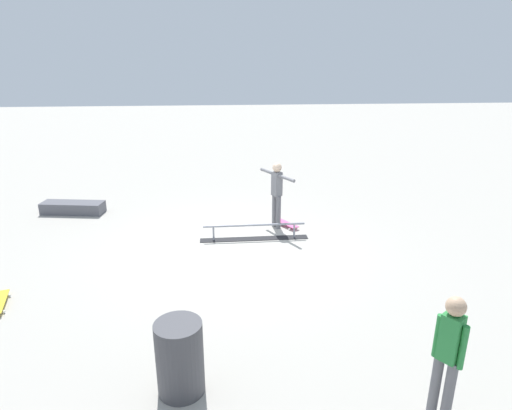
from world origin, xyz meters
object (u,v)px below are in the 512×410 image
(trash_bin, at_px, (180,358))
(skater_main, at_px, (277,191))
(skateboard_main, at_px, (285,223))
(bystander_green_shirt, at_px, (448,352))
(grind_rail, at_px, (254,233))
(skate_ledge, at_px, (73,208))

(trash_bin, bearing_deg, skater_main, -109.40)
(skater_main, bearing_deg, skateboard_main, 74.66)
(skater_main, relative_size, skateboard_main, 2.07)
(skateboard_main, bearing_deg, skater_main, -108.68)
(skateboard_main, distance_m, bystander_green_shirt, 6.23)
(grind_rail, relative_size, trash_bin, 2.57)
(trash_bin, bearing_deg, skate_ledge, -63.49)
(skate_ledge, height_order, trash_bin, trash_bin)
(grind_rail, xyz_separation_m, bystander_green_shirt, (-1.72, 5.36, 0.73))
(grind_rail, height_order, skate_ledge, grind_rail)
(grind_rail, bearing_deg, skater_main, -131.54)
(grind_rail, relative_size, skater_main, 1.53)
(bystander_green_shirt, bearing_deg, skater_main, -26.34)
(bystander_green_shirt, bearing_deg, skate_ledge, 3.67)
(skate_ledge, xyz_separation_m, trash_bin, (-3.42, 6.85, 0.33))
(skate_ledge, relative_size, bystander_green_shirt, 1.04)
(grind_rail, distance_m, skate_ledge, 5.19)
(skate_ledge, height_order, skateboard_main, skate_ledge)
(bystander_green_shirt, bearing_deg, skateboard_main, -28.63)
(grind_rail, xyz_separation_m, skater_main, (-0.60, -0.69, 0.79))
(skate_ledge, height_order, bystander_green_shirt, bystander_green_shirt)
(bystander_green_shirt, relative_size, trash_bin, 1.63)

